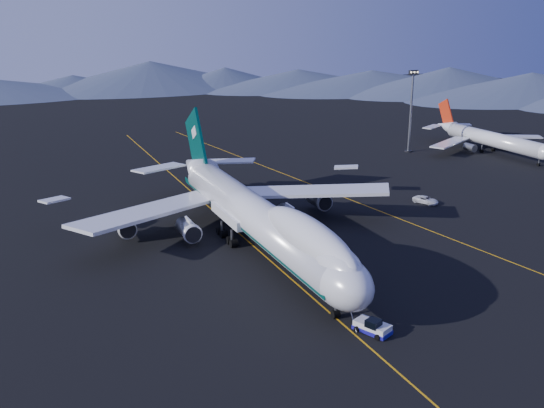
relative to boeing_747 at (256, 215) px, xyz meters
name	(u,v)px	position (x,y,z in m)	size (l,w,h in m)	color
ground	(256,248)	(0.00, -0.03, -5.81)	(500.00, 500.00, 0.00)	black
taxiway_line_main	(256,248)	(0.00, -0.03, -5.80)	(0.25, 220.00, 0.01)	orange
taxiway_line_side	(375,209)	(30.00, 9.97, -5.80)	(0.25, 200.00, 0.01)	orange
boeing_747	(256,215)	(0.00, 0.00, 0.00)	(59.62, 72.43, 19.37)	silver
pushback_tug	(372,328)	(2.26, -31.62, -5.19)	(3.93, 5.09, 1.98)	silver
second_jet	(490,139)	(88.89, 41.97, -1.93)	(39.91, 45.09, 12.83)	silver
service_van	(426,200)	(41.77, 9.23, -5.08)	(2.43, 5.27, 1.46)	silver
floodlight_mast	(411,111)	(68.49, 51.83, 5.76)	(2.82, 2.12, 22.84)	black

